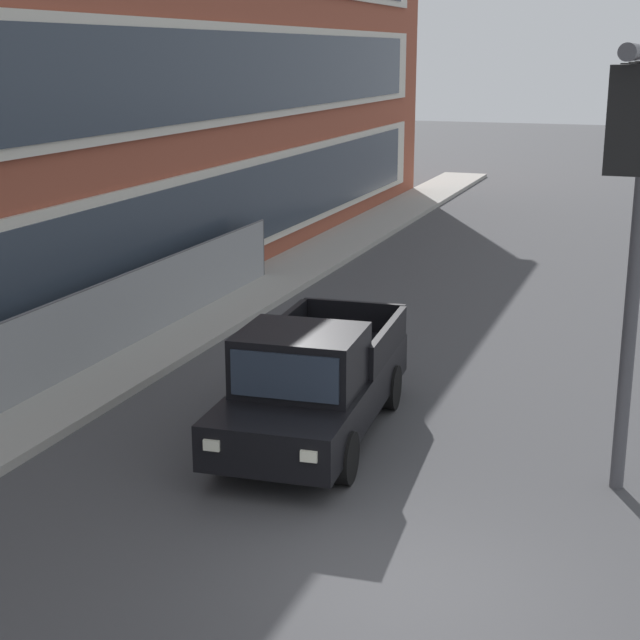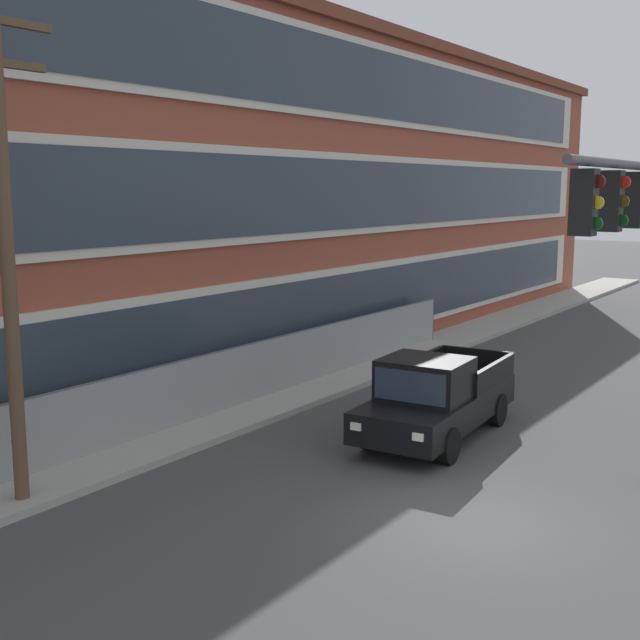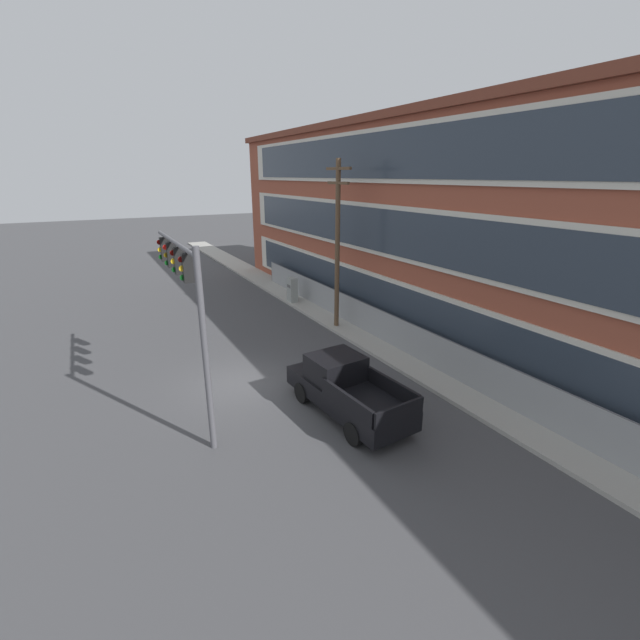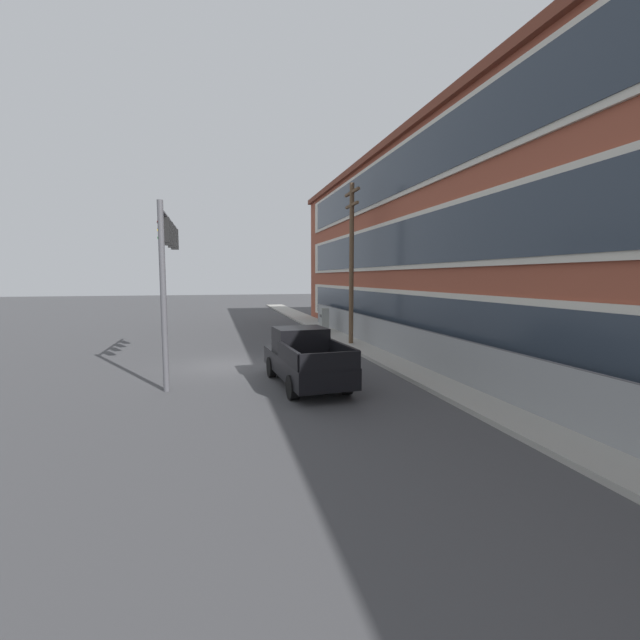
# 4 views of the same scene
# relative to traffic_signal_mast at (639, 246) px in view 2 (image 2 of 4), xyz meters

# --- Properties ---
(ground_plane) EXTENTS (160.00, 160.00, 0.00)m
(ground_plane) POSITION_rel_traffic_signal_mast_xyz_m (-1.81, 2.10, -4.85)
(ground_plane) COLOR #424244
(sidewalk_building_side) EXTENTS (80.00, 2.18, 0.16)m
(sidewalk_building_side) POSITION_rel_traffic_signal_mast_xyz_m (-1.81, 9.81, -4.77)
(sidewalk_building_side) COLOR #9E9B93
(sidewalk_building_side) RESTS_ON ground
(brick_mill_building) EXTENTS (55.62, 11.00, 11.26)m
(brick_mill_building) POSITION_rel_traffic_signal_mast_xyz_m (4.18, 16.10, 0.79)
(brick_mill_building) COLOR brown
(brick_mill_building) RESTS_ON ground
(chain_link_fence) EXTENTS (30.27, 0.06, 1.74)m
(chain_link_fence) POSITION_rel_traffic_signal_mast_xyz_m (-2.44, 10.19, -3.97)
(chain_link_fence) COLOR gray
(chain_link_fence) RESTS_ON ground
(traffic_signal_mast) EXTENTS (6.14, 0.43, 6.47)m
(traffic_signal_mast) POSITION_rel_traffic_signal_mast_xyz_m (0.00, 0.00, 0.00)
(traffic_signal_mast) COLOR #4C4C51
(traffic_signal_mast) RESTS_ON ground
(pickup_truck_black) EXTENTS (5.63, 2.42, 2.03)m
(pickup_truck_black) POSITION_rel_traffic_signal_mast_xyz_m (2.25, 4.85, -3.89)
(pickup_truck_black) COLOR black
(pickup_truck_black) RESTS_ON ground
(utility_pole_near_corner) EXTENTS (2.31, 0.26, 9.13)m
(utility_pole_near_corner) POSITION_rel_traffic_signal_mast_xyz_m (-5.79, 9.25, 0.16)
(utility_pole_near_corner) COLOR brown
(utility_pole_near_corner) RESTS_ON ground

